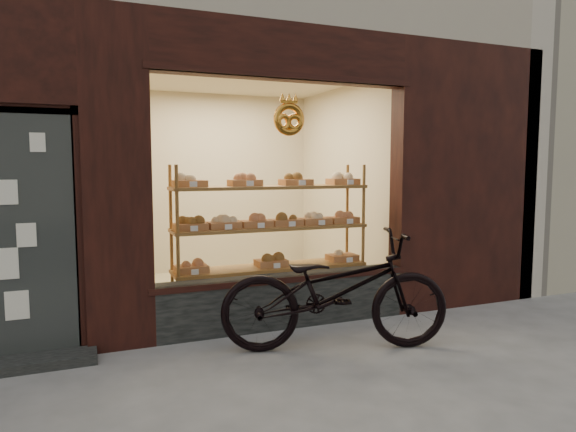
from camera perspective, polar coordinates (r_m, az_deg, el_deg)
name	(u,v)px	position (r m, az deg, el deg)	size (l,w,h in m)	color
ground	(343,429)	(3.59, 6.16, -22.47)	(90.00, 90.00, 0.00)	#606060
display_shelf	(271,238)	(5.74, -1.90, -2.49)	(2.20, 0.45, 1.70)	brown
bicycle	(335,291)	(4.76, 5.27, -8.25)	(0.73, 2.09, 1.10)	black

